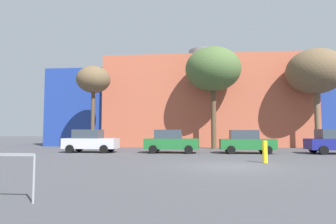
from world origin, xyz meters
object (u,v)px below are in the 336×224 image
(parked_car_0, at_px, (90,141))
(parked_car_3, at_px, (336,142))
(bare_tree_0, at_px, (315,72))
(bare_tree_2, at_px, (213,70))
(parked_car_1, at_px, (171,141))
(bare_tree_1, at_px, (93,80))
(bollard_yellow_0, at_px, (265,152))
(parked_car_2, at_px, (246,142))

(parked_car_0, relative_size, parked_car_3, 0.99)
(bare_tree_0, xyz_separation_m, bare_tree_2, (-9.24, -0.12, 0.36))
(parked_car_1, xyz_separation_m, bare_tree_1, (-7.65, 4.96, 5.48))
(parked_car_1, bearing_deg, bare_tree_1, 147.04)
(bollard_yellow_0, bearing_deg, bare_tree_2, 97.58)
(bare_tree_2, bearing_deg, parked_car_0, -147.12)
(parked_car_1, height_order, parked_car_2, parked_car_1)
(parked_car_0, height_order, bare_tree_2, bare_tree_2)
(parked_car_0, relative_size, bare_tree_2, 0.41)
(parked_car_2, height_order, bare_tree_2, bare_tree_2)
(parked_car_2, xyz_separation_m, bare_tree_2, (-1.89, 6.13, 6.55))
(parked_car_1, relative_size, parked_car_2, 1.02)
(parked_car_0, xyz_separation_m, parked_car_3, (17.45, 0.00, 0.00))
(parked_car_1, xyz_separation_m, bare_tree_2, (3.46, 6.13, 6.53))
(bare_tree_0, bearing_deg, parked_car_1, -153.80)
(parked_car_1, bearing_deg, parked_car_3, 0.00)
(parked_car_0, bearing_deg, parked_car_2, 0.00)
(parked_car_3, height_order, bollard_yellow_0, parked_car_3)
(bare_tree_2, relative_size, bollard_yellow_0, 8.83)
(bare_tree_0, bearing_deg, bare_tree_2, -179.26)
(parked_car_1, distance_m, bare_tree_2, 9.60)
(parked_car_0, bearing_deg, bollard_yellow_0, -30.25)
(parked_car_0, distance_m, bollard_yellow_0, 12.93)
(parked_car_2, relative_size, bare_tree_2, 0.40)
(parked_car_0, distance_m, bare_tree_0, 20.69)
(parked_car_1, distance_m, parked_car_2, 5.36)
(bare_tree_0, bearing_deg, parked_car_2, -139.61)
(bare_tree_2, xyz_separation_m, bollard_yellow_0, (1.68, -12.65, -6.83))
(parked_car_1, xyz_separation_m, bollard_yellow_0, (5.15, -6.51, -0.30))
(parked_car_0, bearing_deg, parked_car_3, 0.00)
(bare_tree_2, bearing_deg, parked_car_2, -72.84)
(parked_car_3, xyz_separation_m, bollard_yellow_0, (-6.28, -6.51, -0.31))
(parked_car_3, distance_m, bare_tree_1, 20.46)
(parked_car_0, distance_m, bare_tree_1, 7.57)
(parked_car_1, xyz_separation_m, parked_car_2, (5.36, 0.00, -0.02))
(parked_car_1, relative_size, bare_tree_2, 0.41)
(parked_car_0, relative_size, bare_tree_0, 0.43)
(bare_tree_2, distance_m, bollard_yellow_0, 14.47)
(parked_car_3, relative_size, bare_tree_1, 0.51)
(parked_car_3, distance_m, bare_tree_0, 8.87)
(bare_tree_0, relative_size, bollard_yellow_0, 8.47)
(parked_car_0, xyz_separation_m, bare_tree_0, (18.73, 6.25, 6.17))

